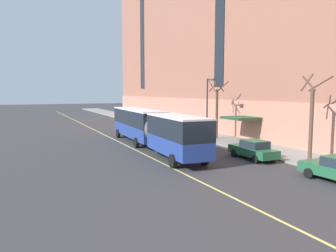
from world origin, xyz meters
TOP-DOWN VIEW (x-y plane):
  - ground_plane at (0.00, 0.00)m, footprint 260.00×260.00m
  - sidewalk at (9.40, 3.00)m, footprint 4.94×160.00m
  - city_bus at (0.13, 7.58)m, footprint 3.65×20.22m
  - parked_car_green_1 at (5.61, -0.71)m, footprint 1.93×4.45m
  - parked_car_darkgray_3 at (5.64, 23.53)m, footprint 1.98×4.62m
  - parked_car_green_4 at (5.71, 10.73)m, footprint 1.99×4.51m
  - parked_car_black_5 at (5.61, 32.90)m, footprint 1.97×4.24m
  - street_tree_mid_block at (8.93, -3.32)m, footprint 1.86×1.98m
  - street_tree_far_uptown at (8.88, 9.62)m, footprint 1.92×1.88m
  - street_lamp at (7.53, 9.25)m, footprint 0.36×1.48m
  - fire_hydrant at (7.43, 11.43)m, footprint 0.42×0.24m
  - lane_centerline at (-1.57, 3.00)m, footprint 0.16×140.00m

SIDE VIEW (x-z plane):
  - ground_plane at x=0.00m, z-range 0.00..0.00m
  - lane_centerline at x=-1.57m, z-range 0.00..0.01m
  - sidewalk at x=9.40m, z-range 0.00..0.15m
  - fire_hydrant at x=7.43m, z-range 0.13..0.85m
  - parked_car_black_5 at x=5.61m, z-range 0.00..1.56m
  - parked_car_green_1 at x=5.61m, z-range 0.00..1.56m
  - parked_car_green_4 at x=5.71m, z-range 0.00..1.56m
  - parked_car_darkgray_3 at x=5.64m, z-range 0.00..1.56m
  - city_bus at x=0.13m, z-range 0.29..3.83m
  - street_tree_mid_block at x=8.93m, z-range 0.11..6.74m
  - street_tree_far_uptown at x=8.88m, z-range 0.17..6.89m
  - street_lamp at x=7.53m, z-range 0.92..7.57m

